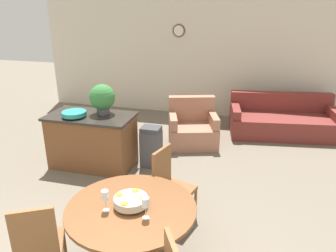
{
  "coord_description": "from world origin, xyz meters",
  "views": [
    {
      "loc": [
        1.29,
        -1.59,
        2.6
      ],
      "look_at": [
        0.13,
        2.73,
        0.93
      ],
      "focal_mm": 35.0,
      "sensor_mm": 36.0,
      "label": 1
    }
  ],
  "objects": [
    {
      "name": "wall_back",
      "position": [
        -0.0,
        6.21,
        1.35
      ],
      "size": [
        8.0,
        0.09,
        2.7
      ],
      "color": "beige",
      "rests_on": "ground_plane"
    },
    {
      "name": "dining_table",
      "position": [
        0.23,
        0.96,
        0.56
      ],
      "size": [
        1.3,
        1.3,
        0.73
      ],
      "color": "brown",
      "rests_on": "ground_plane"
    },
    {
      "name": "dining_chair_near_left",
      "position": [
        -0.5,
        0.46,
        0.53
      ],
      "size": [
        0.57,
        0.57,
        0.96
      ],
      "rotation": [
        0.0,
        0.0,
        6.79
      ],
      "color": "brown",
      "rests_on": "ground_plane"
    },
    {
      "name": "dining_chair_far_side",
      "position": [
        0.39,
        1.83,
        0.53
      ],
      "size": [
        0.52,
        0.52,
        0.96
      ],
      "rotation": [
        0.0,
        0.0,
        4.44
      ],
      "color": "brown",
      "rests_on": "ground_plane"
    },
    {
      "name": "fruit_bowl",
      "position": [
        0.23,
        0.96,
        0.8
      ],
      "size": [
        0.34,
        0.34,
        0.13
      ],
      "color": "#B7B29E",
      "rests_on": "dining_table"
    },
    {
      "name": "wine_glass_left",
      "position": [
        0.02,
        0.84,
        0.89
      ],
      "size": [
        0.07,
        0.07,
        0.22
      ],
      "color": "silver",
      "rests_on": "dining_table"
    },
    {
      "name": "wine_glass_right",
      "position": [
        0.43,
        0.82,
        0.89
      ],
      "size": [
        0.07,
        0.07,
        0.22
      ],
      "color": "silver",
      "rests_on": "dining_table"
    },
    {
      "name": "kitchen_island",
      "position": [
        -1.25,
        2.96,
        0.45
      ],
      "size": [
        1.41,
        0.77,
        0.9
      ],
      "color": "brown",
      "rests_on": "ground_plane"
    },
    {
      "name": "teal_bowl",
      "position": [
        -1.45,
        2.81,
        0.96
      ],
      "size": [
        0.39,
        0.39,
        0.09
      ],
      "color": "teal",
      "rests_on": "kitchen_island"
    },
    {
      "name": "potted_plant",
      "position": [
        -1.07,
        3.08,
        1.17
      ],
      "size": [
        0.42,
        0.42,
        0.49
      ],
      "color": "#4C4C51",
      "rests_on": "kitchen_island"
    },
    {
      "name": "trash_bin",
      "position": [
        -0.29,
        3.19,
        0.35
      ],
      "size": [
        0.33,
        0.28,
        0.7
      ],
      "color": "#47474C",
      "rests_on": "ground_plane"
    },
    {
      "name": "couch",
      "position": [
        1.92,
        5.31,
        0.28
      ],
      "size": [
        2.26,
        1.29,
        0.82
      ],
      "rotation": [
        0.0,
        0.0,
        0.15
      ],
      "color": "maroon",
      "rests_on": "ground_plane"
    },
    {
      "name": "armchair",
      "position": [
        0.2,
        4.31,
        0.3
      ],
      "size": [
        1.11,
        1.04,
        0.89
      ],
      "rotation": [
        0.0,
        0.0,
        0.31
      ],
      "color": "#A87056",
      "rests_on": "ground_plane"
    }
  ]
}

